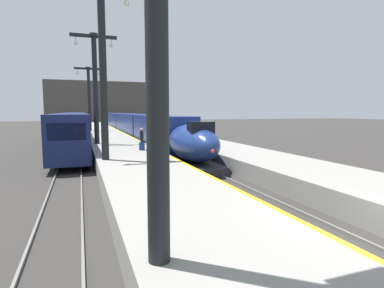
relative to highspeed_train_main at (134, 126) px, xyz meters
The scene contains 18 objects.
ground_plane 37.85m from the highspeed_train_main, 90.00° to the right, with size 260.00×260.00×0.00m, color #33302D.
platform_left 13.74m from the highspeed_train_main, 107.25° to the right, with size 4.80×110.00×1.05m, color gray.
platform_right 13.74m from the highspeed_train_main, 72.75° to the right, with size 4.80×110.00×1.05m, color gray.
platform_left_safety_stripe 13.20m from the highspeed_train_main, 97.73° to the right, with size 0.20×107.80×0.01m, color yellow.
rail_main_left 10.50m from the highspeed_train_main, 94.17° to the right, with size 0.08×110.00×0.12m, color slate.
rail_main_right 10.50m from the highspeed_train_main, 85.83° to the right, with size 0.08×110.00×0.12m, color slate.
rail_secondary_left 13.71m from the highspeed_train_main, 130.68° to the right, with size 0.08×110.00×0.12m, color slate.
rail_secondary_right 12.79m from the highspeed_train_main, 125.52° to the right, with size 0.08×110.00×0.12m, color slate.
highspeed_train_main is the anchor object (origin of this frame).
regional_train_adjacent 9.82m from the highspeed_train_main, 145.62° to the right, with size 2.85×36.60×3.80m.
station_column_mid 26.07m from the highspeed_train_main, 103.36° to the right, with size 4.00×0.68×10.37m.
station_column_far 16.83m from the highspeed_train_main, 111.51° to the right, with size 4.00×0.68×9.80m.
station_column_distant 9.10m from the highspeed_train_main, 139.74° to the left, with size 4.00×0.68×9.52m.
passenger_near_edge 21.09m from the highspeed_train_main, 97.91° to the right, with size 0.34×0.54×1.69m.
passenger_mid_platform 23.76m from the highspeed_train_main, 95.93° to the right, with size 0.44×0.42×1.69m.
passenger_far_waiting 26.80m from the highspeed_train_main, 95.45° to the right, with size 0.26×0.57×1.69m.
rolling_suitcase 21.27m from the highspeed_train_main, 97.93° to the right, with size 0.40×0.22×0.98m.
terminus_back_wall 64.40m from the highspeed_train_main, 90.00° to the left, with size 36.00×2.00×14.00m, color #4C4742.
Camera 1 is at (-7.28, -6.40, 4.02)m, focal length 28.72 mm.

